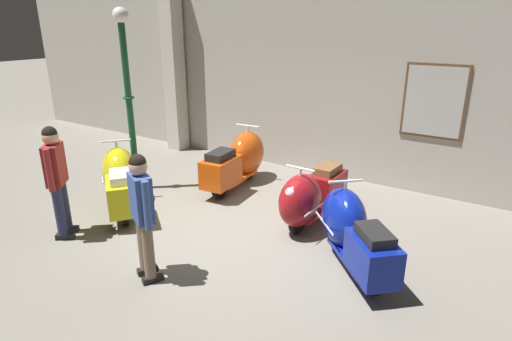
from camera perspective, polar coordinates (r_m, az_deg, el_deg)
ground_plane at (r=6.02m, az=-3.73°, el=-9.14°), size 60.00×60.00×0.00m
showroom_back_wall at (r=8.23m, az=9.29°, el=12.90°), size 18.00×0.63×3.93m
scooter_0 at (r=7.14m, az=-17.79°, el=-1.10°), size 1.66×1.44×1.05m
scooter_1 at (r=7.73m, az=-2.23°, el=1.49°), size 0.66×1.79×1.07m
scooter_2 at (r=6.25m, az=7.14°, el=-3.50°), size 0.55×1.63×0.99m
scooter_3 at (r=5.38m, az=12.72°, el=-7.79°), size 1.46×1.52×1.00m
lamppost at (r=7.59m, az=-16.72°, el=8.72°), size 0.28×0.28×3.09m
visitor_0 at (r=6.32m, az=-25.29°, el=-0.51°), size 0.40×0.43×1.59m
visitor_1 at (r=4.92m, az=-15.08°, el=-5.07°), size 0.47×0.35×1.54m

